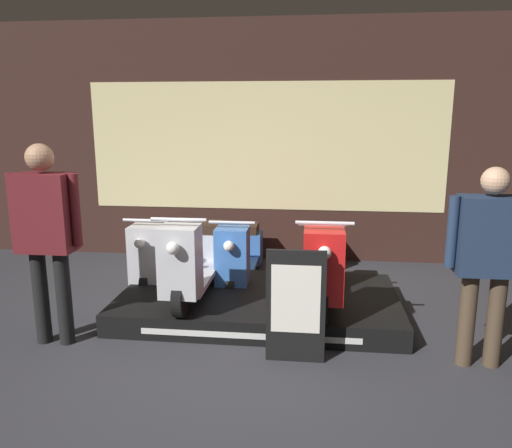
{
  "coord_description": "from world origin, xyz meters",
  "views": [
    {
      "loc": [
        0.64,
        -3.62,
        1.98
      ],
      "look_at": [
        0.05,
        1.56,
        0.83
      ],
      "focal_mm": 35.0,
      "sensor_mm": 36.0,
      "label": 1
    }
  ],
  "objects_px": {
    "scooter_display_left": "(197,258)",
    "scooter_backrow_0": "(164,252)",
    "price_sign_board": "(296,306)",
    "scooter_backrow_1": "(241,255)",
    "person_left_browsing": "(46,227)",
    "scooter_display_right": "(322,262)",
    "person_right_browsing": "(488,250)",
    "scooter_backrow_2": "(320,257)"
  },
  "relations": [
    {
      "from": "scooter_backrow_1",
      "to": "scooter_backrow_2",
      "type": "height_order",
      "value": "same"
    },
    {
      "from": "scooter_display_left",
      "to": "person_left_browsing",
      "type": "distance_m",
      "value": 1.46
    },
    {
      "from": "scooter_display_left",
      "to": "scooter_backrow_1",
      "type": "bearing_deg",
      "value": 70.98
    },
    {
      "from": "scooter_display_right",
      "to": "price_sign_board",
      "type": "height_order",
      "value": "scooter_display_right"
    },
    {
      "from": "person_right_browsing",
      "to": "scooter_display_left",
      "type": "bearing_deg",
      "value": 161.48
    },
    {
      "from": "scooter_display_right",
      "to": "person_right_browsing",
      "type": "height_order",
      "value": "person_right_browsing"
    },
    {
      "from": "scooter_display_left",
      "to": "scooter_backrow_2",
      "type": "relative_size",
      "value": 1.0
    },
    {
      "from": "person_left_browsing",
      "to": "price_sign_board",
      "type": "distance_m",
      "value": 2.2
    },
    {
      "from": "scooter_backrow_1",
      "to": "person_left_browsing",
      "type": "xyz_separation_m",
      "value": [
        -1.41,
        -1.75,
        0.69
      ]
    },
    {
      "from": "person_left_browsing",
      "to": "person_right_browsing",
      "type": "bearing_deg",
      "value": 0.0
    },
    {
      "from": "scooter_display_right",
      "to": "scooter_backrow_2",
      "type": "bearing_deg",
      "value": 90.24
    },
    {
      "from": "scooter_display_right",
      "to": "price_sign_board",
      "type": "xyz_separation_m",
      "value": [
        -0.22,
        -0.94,
        -0.09
      ]
    },
    {
      "from": "scooter_backrow_1",
      "to": "person_right_browsing",
      "type": "height_order",
      "value": "person_right_browsing"
    },
    {
      "from": "scooter_backrow_0",
      "to": "person_left_browsing",
      "type": "height_order",
      "value": "person_left_browsing"
    },
    {
      "from": "scooter_backrow_2",
      "to": "price_sign_board",
      "type": "xyz_separation_m",
      "value": [
        -0.22,
        -1.85,
        0.12
      ]
    },
    {
      "from": "price_sign_board",
      "to": "scooter_backrow_0",
      "type": "bearing_deg",
      "value": 131.52
    },
    {
      "from": "scooter_backrow_1",
      "to": "price_sign_board",
      "type": "relative_size",
      "value": 1.87
    },
    {
      "from": "scooter_display_right",
      "to": "scooter_backrow_0",
      "type": "distance_m",
      "value": 2.08
    },
    {
      "from": "person_left_browsing",
      "to": "scooter_backrow_0",
      "type": "bearing_deg",
      "value": 74.69
    },
    {
      "from": "scooter_backrow_0",
      "to": "price_sign_board",
      "type": "bearing_deg",
      "value": -48.48
    },
    {
      "from": "scooter_display_right",
      "to": "scooter_backrow_2",
      "type": "relative_size",
      "value": 1.0
    },
    {
      "from": "scooter_backrow_0",
      "to": "scooter_backrow_1",
      "type": "relative_size",
      "value": 1.0
    },
    {
      "from": "scooter_backrow_2",
      "to": "person_left_browsing",
      "type": "height_order",
      "value": "person_left_browsing"
    },
    {
      "from": "scooter_display_left",
      "to": "scooter_backrow_1",
      "type": "xyz_separation_m",
      "value": [
        0.31,
        0.91,
        -0.21
      ]
    },
    {
      "from": "scooter_display_left",
      "to": "person_right_browsing",
      "type": "xyz_separation_m",
      "value": [
        2.49,
        -0.83,
        0.39
      ]
    },
    {
      "from": "scooter_display_right",
      "to": "scooter_backrow_2",
      "type": "xyz_separation_m",
      "value": [
        -0.0,
        0.91,
        -0.21
      ]
    },
    {
      "from": "person_left_browsing",
      "to": "scooter_display_left",
      "type": "bearing_deg",
      "value": 37.4
    },
    {
      "from": "scooter_backrow_0",
      "to": "person_left_browsing",
      "type": "bearing_deg",
      "value": -105.31
    },
    {
      "from": "scooter_backrow_2",
      "to": "person_left_browsing",
      "type": "distance_m",
      "value": 3.0
    },
    {
      "from": "scooter_backrow_1",
      "to": "person_left_browsing",
      "type": "distance_m",
      "value": 2.35
    },
    {
      "from": "scooter_backrow_2",
      "to": "person_right_browsing",
      "type": "height_order",
      "value": "person_right_browsing"
    },
    {
      "from": "scooter_display_left",
      "to": "price_sign_board",
      "type": "height_order",
      "value": "scooter_display_left"
    },
    {
      "from": "scooter_display_left",
      "to": "price_sign_board",
      "type": "xyz_separation_m",
      "value": [
        1.03,
        -0.94,
        -0.09
      ]
    },
    {
      "from": "scooter_backrow_1",
      "to": "person_left_browsing",
      "type": "bearing_deg",
      "value": -128.85
    },
    {
      "from": "scooter_backrow_1",
      "to": "scooter_display_right",
      "type": "bearing_deg",
      "value": -44.35
    },
    {
      "from": "price_sign_board",
      "to": "scooter_display_right",
      "type": "bearing_deg",
      "value": 76.86
    },
    {
      "from": "scooter_backrow_0",
      "to": "person_left_browsing",
      "type": "xyz_separation_m",
      "value": [
        -0.48,
        -1.75,
        0.69
      ]
    },
    {
      "from": "scooter_backrow_0",
      "to": "scooter_backrow_2",
      "type": "bearing_deg",
      "value": 0.0
    },
    {
      "from": "scooter_backrow_1",
      "to": "person_left_browsing",
      "type": "relative_size",
      "value": 1.01
    },
    {
      "from": "scooter_display_left",
      "to": "scooter_backrow_0",
      "type": "distance_m",
      "value": 1.12
    },
    {
      "from": "scooter_backrow_2",
      "to": "person_left_browsing",
      "type": "bearing_deg",
      "value": -143.21
    },
    {
      "from": "scooter_display_left",
      "to": "person_right_browsing",
      "type": "distance_m",
      "value": 2.66
    }
  ]
}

